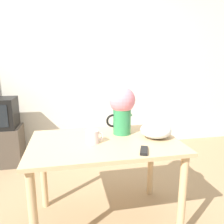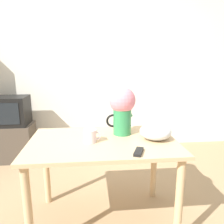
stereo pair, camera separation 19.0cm
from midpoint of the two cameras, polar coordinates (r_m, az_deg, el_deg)
name	(u,v)px [view 1 (the left image)]	position (r m, az deg, el deg)	size (l,w,h in m)	color
ground_plane	(106,218)	(2.22, -4.26, -25.88)	(12.00, 12.00, 0.00)	#9E7F5B
wall_back	(86,68)	(3.52, -8.44, 11.26)	(8.00, 0.05, 2.60)	silver
table	(105,154)	(1.85, -4.85, -10.96)	(1.21, 0.77, 0.76)	tan
flower_vase	(122,107)	(1.91, -0.21, 1.37)	(0.26, 0.23, 0.42)	#2D844C
coffee_mug	(93,137)	(1.75, -8.18, -6.44)	(0.14, 0.10, 0.11)	silver
white_bowl	(156,130)	(1.87, 8.53, -4.75)	(0.26, 0.26, 0.13)	silver
remote_control	(144,151)	(1.59, 4.95, -10.08)	(0.10, 0.15, 0.02)	black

